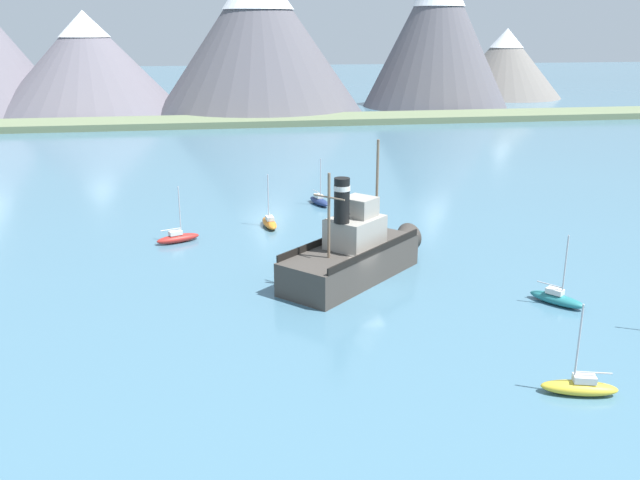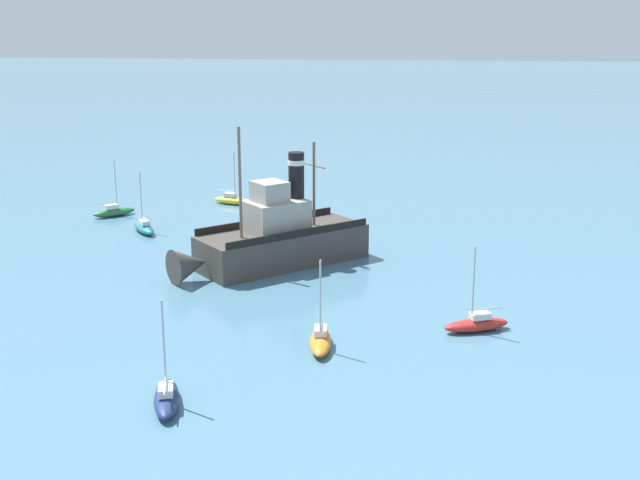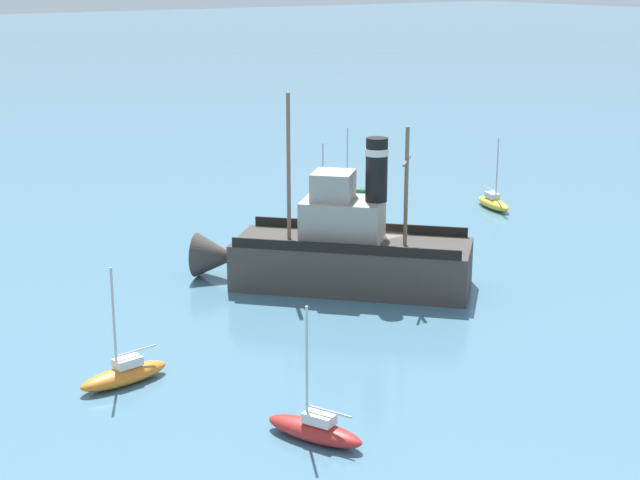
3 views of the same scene
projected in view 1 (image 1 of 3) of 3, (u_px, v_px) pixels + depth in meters
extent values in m
plane|color=#477289|center=(365.00, 288.00, 48.15)|extent=(600.00, 600.00, 0.00)
cone|color=slate|center=(87.00, 62.00, 146.71)|extent=(40.03, 40.03, 21.22)
cone|color=white|center=(83.00, 24.00, 144.34)|extent=(10.90, 10.90, 5.50)
cone|color=#56545B|center=(259.00, 37.00, 145.41)|extent=(44.90, 44.90, 31.67)
cone|color=#56545B|center=(437.00, 32.00, 154.74)|extent=(33.46, 33.46, 33.61)
cone|color=slate|center=(505.00, 63.00, 178.05)|extent=(29.79, 29.79, 17.50)
cone|color=white|center=(507.00, 38.00, 176.14)|extent=(8.68, 8.68, 4.86)
cube|color=#6B7A56|center=(263.00, 120.00, 130.43)|extent=(240.00, 12.00, 1.20)
cube|color=#423D38|center=(351.00, 264.00, 49.52)|extent=(11.77, 11.41, 2.40)
cone|color=#423D38|center=(402.00, 240.00, 54.97)|extent=(3.36, 3.36, 2.35)
cube|color=#9E998E|center=(355.00, 232.00, 49.21)|extent=(4.97, 4.92, 2.20)
cube|color=#9E998E|center=(359.00, 207.00, 49.05)|extent=(2.96, 2.97, 1.40)
cylinder|color=black|center=(342.00, 201.00, 47.11)|extent=(1.10, 1.10, 3.20)
cylinder|color=silver|center=(342.00, 188.00, 46.84)|extent=(1.16, 1.16, 0.35)
cylinder|color=#75604C|center=(377.00, 190.00, 50.53)|extent=(0.20, 0.20, 7.50)
cylinder|color=#75604C|center=(329.00, 216.00, 46.22)|extent=(0.20, 0.20, 6.00)
cylinder|color=#75604C|center=(329.00, 197.00, 45.82)|extent=(1.86, 1.98, 0.12)
cube|color=black|center=(327.00, 239.00, 50.34)|extent=(8.41, 7.88, 0.50)
cube|color=black|center=(376.00, 250.00, 47.83)|extent=(8.41, 7.88, 0.50)
ellipsoid|color=#B22823|center=(178.00, 238.00, 58.30)|extent=(3.93, 2.50, 0.70)
cube|color=silver|center=(175.00, 233.00, 58.04)|extent=(1.26, 1.02, 0.36)
cylinder|color=#B7B7BC|center=(180.00, 210.00, 57.72)|extent=(0.10, 0.10, 4.20)
cylinder|color=#B7B7BC|center=(171.00, 229.00, 57.72)|extent=(1.69, 0.78, 0.08)
ellipsoid|color=orange|center=(269.00, 223.00, 62.86)|extent=(1.52, 3.90, 0.70)
cube|color=silver|center=(270.00, 218.00, 62.51)|extent=(0.76, 1.16, 0.36)
cylinder|color=#B7B7BC|center=(268.00, 197.00, 62.40)|extent=(0.10, 0.10, 4.20)
cylinder|color=#B7B7BC|center=(271.00, 215.00, 62.04)|extent=(0.28, 1.80, 0.08)
ellipsoid|color=navy|center=(319.00, 201.00, 70.76)|extent=(2.12, 3.96, 0.70)
cube|color=silver|center=(318.00, 196.00, 70.77)|extent=(0.92, 1.24, 0.36)
cylinder|color=#B7B7BC|center=(321.00, 179.00, 69.77)|extent=(0.10, 0.10, 4.20)
cylinder|color=#B7B7BC|center=(317.00, 192.00, 71.01)|extent=(0.58, 1.75, 0.08)
ellipsoid|color=gold|center=(579.00, 388.00, 34.12)|extent=(3.96, 2.10, 0.70)
cube|color=silver|center=(584.00, 379.00, 33.94)|extent=(1.23, 0.92, 0.36)
cylinder|color=#B7B7BC|center=(579.00, 344.00, 33.41)|extent=(0.10, 0.10, 4.20)
cylinder|color=#B7B7BC|center=(594.00, 373.00, 33.78)|extent=(1.75, 0.57, 0.08)
ellipsoid|color=#23757A|center=(557.00, 299.00, 45.23)|extent=(3.17, 3.69, 0.70)
cube|color=silver|center=(555.00, 291.00, 45.20)|extent=(1.17, 1.26, 0.36)
cylinder|color=#B7B7BC|center=(565.00, 266.00, 44.30)|extent=(0.10, 0.10, 4.20)
cylinder|color=#B7B7BC|center=(550.00, 285.00, 45.35)|extent=(1.15, 1.48, 0.08)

